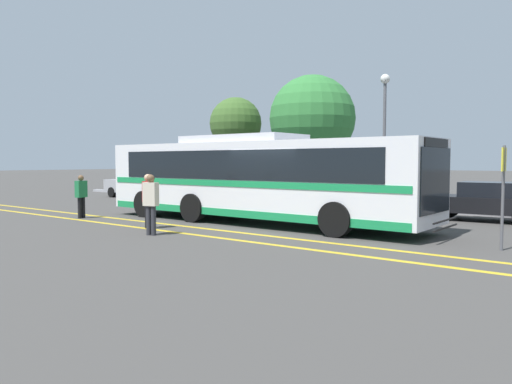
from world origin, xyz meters
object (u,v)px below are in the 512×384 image
object	(u,v)px
pedestrian_2	(81,194)
tree_1	(312,118)
parked_car_2	(326,193)
street_lamp	(385,118)
parked_car_0	(137,184)
pedestrian_1	(148,198)
transit_bus	(256,177)
parked_car_3	(485,201)
parked_car_1	(216,187)
tree_0	(236,124)
bus_stop_sign	(503,185)
pedestrian_0	(151,201)

from	to	relation	value
pedestrian_2	tree_1	xyz separation A→B (m)	(2.13, 12.75, 3.54)
parked_car_2	street_lamp	world-z (taller)	street_lamp
parked_car_0	pedestrian_1	xyz separation A→B (m)	(11.26, -8.46, 0.18)
transit_bus	parked_car_3	xyz separation A→B (m)	(6.09, 5.44, -0.88)
parked_car_1	parked_car_3	world-z (taller)	parked_car_1
parked_car_3	tree_1	world-z (taller)	tree_1
pedestrian_1	transit_bus	bearing A→B (deg)	-101.31
tree_0	transit_bus	bearing A→B (deg)	-46.54
parked_car_1	parked_car_3	xyz separation A→B (m)	(12.90, 0.08, -0.09)
tree_1	parked_car_2	bearing A→B (deg)	-52.23
parked_car_2	pedestrian_2	world-z (taller)	pedestrian_2
parked_car_0	pedestrian_1	world-z (taller)	pedestrian_1
parked_car_2	pedestrian_2	bearing A→B (deg)	-40.02
parked_car_3	pedestrian_1	xyz separation A→B (m)	(-7.80, -8.74, 0.28)
parked_car_3	pedestrian_2	bearing A→B (deg)	120.69
parked_car_3	pedestrian_1	distance (m)	11.72
parked_car_1	pedestrian_1	xyz separation A→B (m)	(5.09, -8.66, 0.19)
street_lamp	parked_car_2	bearing A→B (deg)	-113.16
parked_car_2	tree_0	size ratio (longest dim) A/B	0.68
parked_car_2	bus_stop_sign	world-z (taller)	bus_stop_sign
pedestrian_2	street_lamp	distance (m)	13.52
tree_1	pedestrian_0	bearing A→B (deg)	-76.74
pedestrian_0	street_lamp	xyz separation A→B (m)	(1.59, 12.33, 3.11)
pedestrian_0	tree_0	bearing A→B (deg)	-72.11
parked_car_1	street_lamp	size ratio (longest dim) A/B	0.74
pedestrian_2	street_lamp	world-z (taller)	street_lamp
pedestrian_0	bus_stop_sign	bearing A→B (deg)	-171.43
transit_bus	parked_car_0	xyz separation A→B (m)	(-12.98, 5.16, -0.78)
parked_car_1	pedestrian_2	xyz separation A→B (m)	(0.85, -8.31, 0.12)
transit_bus	tree_0	size ratio (longest dim) A/B	2.09
pedestrian_2	parked_car_1	bearing A→B (deg)	175.27
parked_car_3	tree_1	xyz separation A→B (m)	(-9.91, 4.36, 3.74)
parked_car_2	pedestrian_1	size ratio (longest dim) A/B	2.39
street_lamp	tree_1	xyz separation A→B (m)	(-4.88, 1.63, 0.34)
parked_car_0	parked_car_2	size ratio (longest dim) A/B	1.00
pedestrian_1	parked_car_2	bearing A→B (deg)	-83.79
parked_car_3	pedestrian_0	world-z (taller)	pedestrian_0
parked_car_2	pedestrian_1	distance (m)	8.59
parked_car_2	pedestrian_0	bearing A→B (deg)	-6.63
transit_bus	bus_stop_sign	bearing A→B (deg)	85.42
parked_car_2	parked_car_1	bearing A→B (deg)	-96.54
parked_car_2	pedestrian_0	size ratio (longest dim) A/B	2.35
parked_car_2	pedestrian_2	xyz separation A→B (m)	(-5.73, -8.11, 0.14)
bus_stop_sign	tree_0	world-z (taller)	tree_0
parked_car_1	tree_0	world-z (taller)	tree_0
pedestrian_2	parked_car_3	bearing A→B (deg)	114.29
pedestrian_0	bus_stop_sign	xyz separation A→B (m)	(8.47, 3.55, 0.57)
parked_car_0	tree_1	bearing A→B (deg)	117.35
bus_stop_sign	street_lamp	size ratio (longest dim) A/B	0.41
parked_car_1	parked_car_2	xyz separation A→B (m)	(6.58, -0.20, -0.02)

